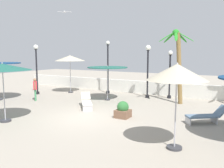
{
  "coord_description": "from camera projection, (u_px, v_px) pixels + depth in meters",
  "views": [
    {
      "loc": [
        7.1,
        -9.52,
        3.25
      ],
      "look_at": [
        0.0,
        2.91,
        1.4
      ],
      "focal_mm": 38.05,
      "sensor_mm": 36.0,
      "label": 1
    }
  ],
  "objects": [
    {
      "name": "lamp_post_3",
      "position": [
        36.0,
        64.0,
        18.74
      ],
      "size": [
        0.37,
        0.37,
        3.93
      ],
      "color": "black",
      "rests_on": "ground_plane"
    },
    {
      "name": "lounge_chair_1",
      "position": [
        86.0,
        101.0,
        14.19
      ],
      "size": [
        1.62,
        1.78,
        0.83
      ],
      "color": "#B7B7BC",
      "rests_on": "ground_plane"
    },
    {
      "name": "guest_1",
      "position": [
        35.0,
        87.0,
        16.31
      ],
      "size": [
        0.43,
        0.42,
        1.56
      ],
      "color": "#3F8C59",
      "rests_on": "ground_plane"
    },
    {
      "name": "seagull_0",
      "position": [
        65.0,
        12.0,
        20.95
      ],
      "size": [
        1.31,
        0.55,
        0.14
      ],
      "color": "white"
    },
    {
      "name": "ground_plane",
      "position": [
        84.0,
        117.0,
        12.1
      ],
      "size": [
        56.0,
        56.0,
        0.0
      ],
      "primitive_type": "plane",
      "color": "#9E9384"
    },
    {
      "name": "palm_tree_0",
      "position": [
        178.0,
        58.0,
        15.16
      ],
      "size": [
        2.23,
        2.3,
        4.78
      ],
      "color": "brown",
      "rests_on": "ground_plane"
    },
    {
      "name": "lamp_post_0",
      "position": [
        108.0,
        65.0,
        19.17
      ],
      "size": [
        0.31,
        0.31,
        4.24
      ],
      "color": "black",
      "rests_on": "ground_plane"
    },
    {
      "name": "lamp_post_2",
      "position": [
        170.0,
        71.0,
        17.06
      ],
      "size": [
        0.32,
        0.32,
        3.46
      ],
      "color": "black",
      "rests_on": "ground_plane"
    },
    {
      "name": "patio_umbrella_0",
      "position": [
        2.0,
        68.0,
        11.07
      ],
      "size": [
        2.65,
        2.65,
        2.83
      ],
      "color": "#333338",
      "rests_on": "ground_plane"
    },
    {
      "name": "boundary_wall",
      "position": [
        145.0,
        87.0,
        19.2
      ],
      "size": [
        25.2,
        0.3,
        1.02
      ],
      "primitive_type": "cube",
      "color": "silver",
      "rests_on": "ground_plane"
    },
    {
      "name": "patio_umbrella_3",
      "position": [
        70.0,
        58.0,
        19.45
      ],
      "size": [
        2.49,
        2.49,
        3.13
      ],
      "color": "#333338",
      "rests_on": "ground_plane"
    },
    {
      "name": "patio_umbrella_1",
      "position": [
        107.0,
        68.0,
        16.34
      ],
      "size": [
        2.77,
        2.77,
        2.42
      ],
      "color": "#333338",
      "rests_on": "ground_plane"
    },
    {
      "name": "planter",
      "position": [
        123.0,
        110.0,
        12.05
      ],
      "size": [
        0.7,
        0.7,
        0.85
      ],
      "color": "brown",
      "rests_on": "ground_plane"
    },
    {
      "name": "patio_umbrella_4",
      "position": [
        177.0,
        73.0,
        7.81
      ],
      "size": [
        2.04,
        2.04,
        2.95
      ],
      "color": "#333338",
      "rests_on": "ground_plane"
    },
    {
      "name": "lounge_chair_0",
      "position": [
        207.0,
        115.0,
        11.04
      ],
      "size": [
        1.84,
        1.57,
        0.84
      ],
      "color": "#B7B7BC",
      "rests_on": "ground_plane"
    },
    {
      "name": "lamp_post_1",
      "position": [
        148.0,
        65.0,
        17.22
      ],
      "size": [
        0.38,
        0.38,
        3.85
      ],
      "color": "black",
      "rests_on": "ground_plane"
    }
  ]
}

